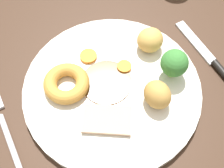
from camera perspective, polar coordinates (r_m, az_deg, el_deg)
The scene contains 12 objects.
dining_table at distance 52.65cm, azimuth -2.23°, elevation -0.62°, with size 120.00×84.00×3.60cm, color #382316.
dinner_plate at distance 49.58cm, azimuth 0.00°, elevation -0.98°, with size 29.07×29.07×1.40cm, color silver.
gravy_pool at distance 49.27cm, azimuth -1.05°, elevation 0.37°, with size 8.31×8.31×0.30cm, color #563819.
meat_slice_main at distance 46.02cm, azimuth -0.95°, elevation -6.76°, with size 7.40×4.70×0.80cm, color tan.
yorkshire_pudding at distance 48.61cm, azimuth -8.62°, elevation 0.13°, with size 7.38×7.38×2.18cm, color #C68938.
roast_potato_left at distance 52.12cm, azimuth 7.21°, elevation 8.25°, with size 4.34×4.54×4.10cm, color tan.
roast_potato_right at distance 46.36cm, azimuth 8.57°, elevation -1.99°, with size 4.70×3.96×4.36cm, color #BC8C42.
carrot_coin_front at distance 52.09cm, azimuth -4.11°, elevation 5.40°, with size 2.91×2.91×0.57cm, color orange.
carrot_coin_back at distance 50.44cm, azimuth 2.53°, elevation 2.90°, with size 2.41×2.41×0.68cm, color orange.
broccoli_floret at distance 48.48cm, azimuth 11.70°, elevation 3.86°, with size 4.46×4.46×5.57cm.
fork at distance 50.30cm, azimuth -19.89°, elevation -6.89°, with size 2.13×15.29×0.90cm.
knife at distance 55.31cm, azimuth 19.18°, elevation 3.28°, with size 2.39×18.55×1.20cm.
Camera 1 is at (-9.27, -24.00, 47.74)cm, focal length 48.40 mm.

